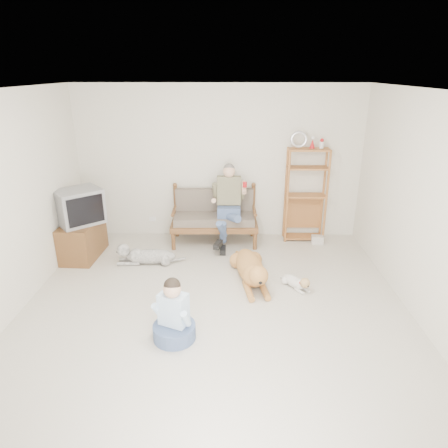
{
  "coord_description": "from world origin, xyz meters",
  "views": [
    {
      "loc": [
        0.19,
        -4.19,
        2.9
      ],
      "look_at": [
        0.11,
        1.0,
        0.88
      ],
      "focal_mm": 32.0,
      "sensor_mm": 36.0,
      "label": 1
    }
  ],
  "objects_px": {
    "loveseat": "(214,216)",
    "golden_retriever": "(251,269)",
    "etagere": "(306,194)",
    "tv_stand": "(82,239)"
  },
  "relations": [
    {
      "from": "loveseat",
      "to": "golden_retriever",
      "type": "xyz_separation_m",
      "value": [
        0.59,
        -1.46,
        -0.3
      ]
    },
    {
      "from": "loveseat",
      "to": "etagere",
      "type": "distance_m",
      "value": 1.65
    },
    {
      "from": "tv_stand",
      "to": "loveseat",
      "type": "bearing_deg",
      "value": 20.27
    },
    {
      "from": "etagere",
      "to": "golden_retriever",
      "type": "relative_size",
      "value": 1.28
    },
    {
      "from": "etagere",
      "to": "golden_retriever",
      "type": "bearing_deg",
      "value": -122.74
    },
    {
      "from": "tv_stand",
      "to": "golden_retriever",
      "type": "distance_m",
      "value": 2.85
    },
    {
      "from": "etagere",
      "to": "golden_retriever",
      "type": "height_order",
      "value": "etagere"
    },
    {
      "from": "golden_retriever",
      "to": "tv_stand",
      "type": "bearing_deg",
      "value": 155.14
    },
    {
      "from": "etagere",
      "to": "tv_stand",
      "type": "height_order",
      "value": "etagere"
    },
    {
      "from": "tv_stand",
      "to": "etagere",
      "type": "bearing_deg",
      "value": 14.86
    }
  ]
}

